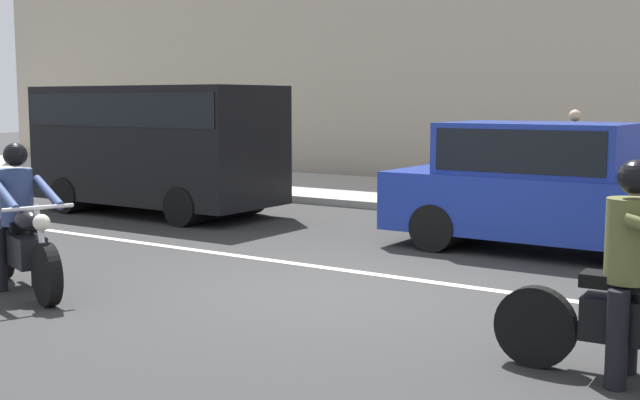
{
  "coord_description": "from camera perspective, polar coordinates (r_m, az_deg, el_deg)",
  "views": [
    {
      "loc": [
        4.62,
        -7.26,
        2.02
      ],
      "look_at": [
        0.31,
        -0.83,
        1.08
      ],
      "focal_mm": 46.25,
      "sensor_mm": 36.0,
      "label": 1
    }
  ],
  "objects": [
    {
      "name": "sidewalk_slab",
      "position": [
        16.06,
        16.87,
        -0.32
      ],
      "size": [
        40.0,
        4.4,
        0.14
      ],
      "primitive_type": "cube",
      "color": "#99968E",
      "rests_on": "ground_plane"
    },
    {
      "name": "lane_marking_stripe",
      "position": [
        10.05,
        -0.25,
        -4.61
      ],
      "size": [
        18.0,
        0.14,
        0.01
      ],
      "primitive_type": "cube",
      "color": "silver",
      "rests_on": "ground_plane"
    },
    {
      "name": "pedestrian_bystander",
      "position": [
        15.25,
        17.15,
        3.33
      ],
      "size": [
        0.34,
        0.34,
        1.71
      ],
      "color": "black",
      "rests_on": "sidewalk_slab"
    },
    {
      "name": "ground_plane",
      "position": [
        8.83,
        1.34,
        -6.26
      ],
      "size": [
        80.0,
        80.0,
        0.0
      ],
      "primitive_type": "plane",
      "color": "#2D2D2D"
    },
    {
      "name": "parked_van_black",
      "position": [
        14.86,
        -11.24,
        4.06
      ],
      "size": [
        4.52,
        1.96,
        2.25
      ],
      "color": "black",
      "rests_on": "ground_plane"
    },
    {
      "name": "motorcycle_with_rider_denim_blue",
      "position": [
        9.25,
        -19.97,
        -2.07
      ],
      "size": [
        2.11,
        0.98,
        1.57
      ],
      "color": "black",
      "rests_on": "ground_plane"
    },
    {
      "name": "parked_sedan_cobalt_blue",
      "position": [
        11.29,
        15.47,
        0.91
      ],
      "size": [
        4.34,
        1.82,
        1.72
      ],
      "color": "navy",
      "rests_on": "ground_plane"
    }
  ]
}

